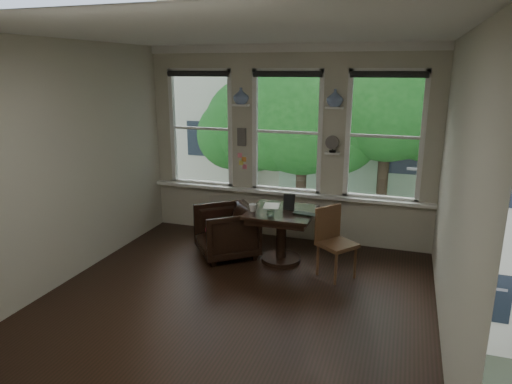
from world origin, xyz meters
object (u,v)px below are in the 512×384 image
(laptop, at_px, (304,215))
(side_chair_right, at_px, (337,244))
(table, at_px, (281,236))
(mug, at_px, (253,208))
(armchair_left, at_px, (226,232))

(laptop, bearing_deg, side_chair_right, -5.43)
(table, relative_size, mug, 8.18)
(table, relative_size, laptop, 2.70)
(side_chair_right, relative_size, mug, 8.36)
(laptop, height_order, mug, mug)
(side_chair_right, bearing_deg, table, 110.11)
(side_chair_right, relative_size, laptop, 2.76)
(table, bearing_deg, mug, -157.35)
(armchair_left, distance_m, mug, 0.62)
(side_chair_right, distance_m, mug, 1.24)
(armchair_left, height_order, side_chair_right, side_chair_right)
(side_chair_right, distance_m, laptop, 0.58)
(table, height_order, side_chair_right, side_chair_right)
(table, bearing_deg, laptop, -21.44)
(armchair_left, bearing_deg, side_chair_right, 43.93)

